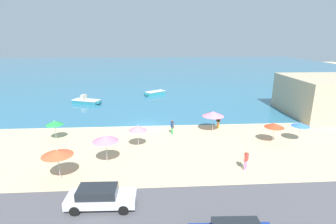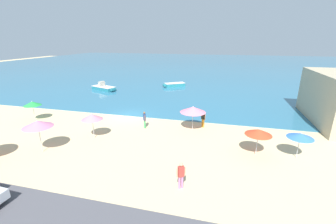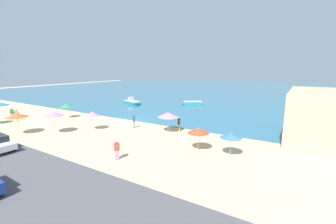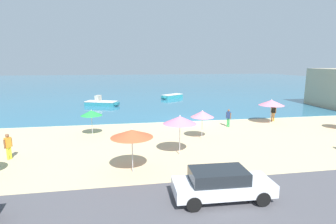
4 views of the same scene
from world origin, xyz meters
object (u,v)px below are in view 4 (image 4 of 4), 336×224
Objects in this scene: parked_car_0 at (221,184)px; beach_umbrella_5 at (91,113)px; beach_umbrella_3 at (202,114)px; skiff_nearshore at (101,103)px; skiff_offshore at (172,96)px; beach_umbrella_7 at (132,134)px; bather_2 at (228,117)px; bather_3 at (273,112)px; beach_umbrella_0 at (180,120)px; bather_4 at (8,145)px; beach_umbrella_2 at (271,103)px.

beach_umbrella_5 is at bearing 119.74° from parked_car_0.
beach_umbrella_5 is (-8.93, 2.52, -0.10)m from beach_umbrella_3.
skiff_nearshore reaches higher than skiff_offshore.
beach_umbrella_7 reaches higher than parked_car_0.
bather_2 is at bearing 4.08° from beach_umbrella_5.
skiff_offshore is (2.08, 24.33, -1.66)m from beach_umbrella_3.
beach_umbrella_5 is at bearing -172.02° from bather_3.
beach_umbrella_0 is 4.27m from beach_umbrella_3.
beach_umbrella_5 is at bearing 46.79° from bather_4.
bather_2 is 18.22m from bather_4.
skiff_nearshore reaches higher than parked_car_0.
parked_car_0 reaches higher than skiff_offshore.
skiff_offshore is (4.11, 33.89, -0.42)m from parked_car_0.
parked_car_0 is at bearing -96.91° from skiff_offshore.
beach_umbrella_0 is 4.05m from beach_umbrella_7.
bather_4 is (-22.05, -6.45, -1.20)m from beach_umbrella_2.
bather_2 is at bearing -85.59° from skiff_offshore.
beach_umbrella_2 is 1.44× the size of bather_2.
bather_4 is (-22.98, -7.51, -0.06)m from bather_3.
beach_umbrella_0 is at bearing -127.39° from beach_umbrella_3.
beach_umbrella_2 is 4.97m from bather_2.
beach_umbrella_5 is (-17.41, -1.52, -0.21)m from beach_umbrella_2.
beach_umbrella_3 reaches higher than bather_2.
beach_umbrella_2 is 23.00m from bather_4.
beach_umbrella_5 is at bearing 164.24° from beach_umbrella_3.
beach_umbrella_3 is at bearing 78.04° from parked_car_0.
skiff_offshore is (11.01, 21.81, -1.56)m from beach_umbrella_5.
beach_umbrella_2 is at bearing 7.36° from bather_2.
beach_umbrella_0 is 1.57× the size of bather_2.
beach_umbrella_7 is at bearing -144.41° from bather_3.
beach_umbrella_2 is at bearing -72.50° from skiff_offshore.
bather_3 is at bearing 48.48° from beach_umbrella_2.
beach_umbrella_0 is 1.60× the size of bather_4.
skiff_nearshore is (4.18, 20.77, -0.52)m from bather_4.
beach_umbrella_2 is at bearing 16.32° from bather_4.
parked_car_0 is at bearing -31.78° from bather_4.
bather_3 is (9.41, 5.09, -1.04)m from beach_umbrella_3.
parked_car_0 is (6.90, -12.09, -1.14)m from beach_umbrella_5.
beach_umbrella_5 reaches higher than parked_car_0.
beach_umbrella_5 is 24.48m from skiff_offshore.
bather_2 is 0.42× the size of skiff_offshore.
skiff_nearshore is 12.93m from skiff_offshore.
beach_umbrella_5 is 0.54× the size of skiff_offshore.
bather_2 is at bearing 42.80° from beach_umbrella_3.
beach_umbrella_7 reaches higher than beach_umbrella_5.
beach_umbrella_7 reaches higher than skiff_nearshore.
beach_umbrella_0 is 1.22× the size of beach_umbrella_5.
bather_2 reaches higher than bather_4.
skiff_nearshore is (-9.38, 18.35, -1.61)m from beach_umbrella_3.
skiff_offshore is at bearing 59.67° from bather_4.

